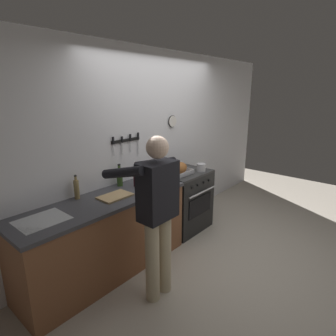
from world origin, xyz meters
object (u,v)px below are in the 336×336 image
cutting_board (115,196)px  bottle_olive_oil (120,177)px  person_cook (156,209)px  stove (183,200)px  saucepan (201,167)px  bottle_wine_red (136,176)px  roasting_pan (180,169)px  bottle_vinegar (77,189)px

cutting_board → bottle_olive_oil: (0.29, 0.26, 0.11)m
person_cook → bottle_olive_oil: 0.96m
stove → person_cook: person_cook is taller
person_cook → saucepan: size_ratio=12.63×
saucepan → bottle_wine_red: bearing=167.5°
roasting_pan → saucepan: roasting_pan is taller
person_cook → stove: bearing=-56.5°
roasting_pan → bottle_olive_oil: (-0.85, 0.27, 0.04)m
bottle_olive_oil → saucepan: bearing=-18.9°
stove → bottle_olive_oil: bottle_olive_oil is taller
roasting_pan → bottle_olive_oil: size_ratio=1.27×
stove → saucepan: 0.57m
cutting_board → person_cook: bearing=-91.7°
roasting_pan → bottle_vinegar: bearing=168.4°
saucepan → bottle_wine_red: (-1.07, 0.24, 0.07)m
stove → cutting_board: size_ratio=2.50×
cutting_board → bottle_wine_red: bottle_wine_red is taller
stove → bottle_vinegar: (-1.60, 0.24, 0.56)m
roasting_pan → bottle_wine_red: bearing=172.0°
cutting_board → bottle_vinegar: (-0.30, 0.28, 0.10)m
roasting_pan → bottle_wine_red: (-0.73, 0.10, 0.05)m
stove → roasting_pan: 0.56m
saucepan → stove: bearing=133.6°
stove → person_cook: 1.57m
person_cook → bottle_olive_oil: (0.31, 0.90, 0.06)m
bottle_olive_oil → bottle_wine_red: 0.21m
bottle_olive_oil → cutting_board: bearing=-138.0°
stove → bottle_vinegar: size_ratio=3.32×
bottle_olive_oil → bottle_vinegar: bottle_olive_oil is taller
bottle_wine_red → saucepan: bearing=-12.5°
roasting_pan → saucepan: bearing=-21.7°
bottle_vinegar → saucepan: bearing=-13.6°
cutting_board → bottle_wine_red: size_ratio=1.18×
saucepan → bottle_vinegar: size_ratio=0.49×
person_cook → cutting_board: size_ratio=4.61×
stove → bottle_wine_red: 1.06m
saucepan → bottle_wine_red: bottle_wine_red is taller
roasting_pan → bottle_vinegar: size_ratio=1.30×
person_cook → bottle_wine_red: 0.85m
bottle_olive_oil → bottle_vinegar: bearing=178.1°
cutting_board → bottle_olive_oil: bearing=42.0°
bottle_wine_red → bottle_vinegar: 0.74m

